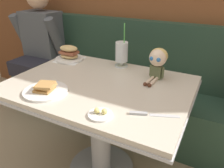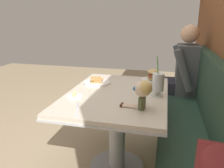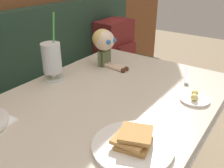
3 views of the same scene
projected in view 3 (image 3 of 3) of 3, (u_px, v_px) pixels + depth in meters
booth_bench at (26, 128)px, 1.54m from camera, size 2.60×0.48×1.00m
diner_table at (108, 136)px, 1.12m from camera, size 1.11×0.81×0.74m
toast_plate at (133, 144)px, 0.75m from camera, size 0.25×0.25×0.06m
milkshake_glass at (52, 60)px, 1.16m from camera, size 0.10×0.10×0.32m
butter_saucer at (195, 99)px, 1.01m from camera, size 0.12×0.12×0.04m
butter_knife at (186, 78)px, 1.21m from camera, size 0.23×0.10×0.01m
seated_doll at (104, 42)px, 1.31m from camera, size 0.12×0.22×0.20m
backpack at (115, 41)px, 2.06m from camera, size 0.32×0.27×0.41m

